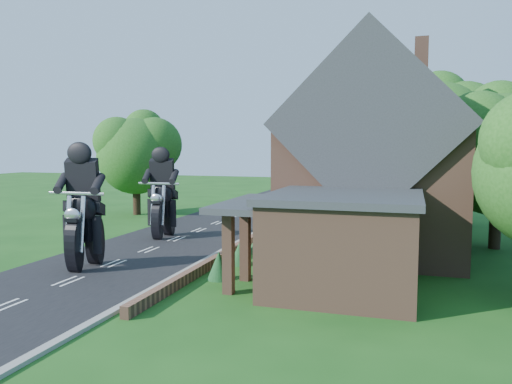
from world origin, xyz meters
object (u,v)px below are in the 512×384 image
(house, at_px, (374,162))
(motorcycle_lead, at_px, (85,250))
(garden_wall, at_px, (245,244))
(motorcycle_follow, at_px, (163,224))
(annex, at_px, (340,240))

(house, height_order, motorcycle_lead, house)
(garden_wall, relative_size, motorcycle_follow, 13.57)
(house, xyz_separation_m, motorcycle_follow, (-11.38, 0.17, -3.59))
(garden_wall, relative_size, house, 2.15)
(garden_wall, distance_m, motorcycle_lead, 7.86)
(annex, distance_m, motorcycle_follow, 12.86)
(garden_wall, bearing_deg, motorcycle_lead, -129.15)
(annex, relative_size, motorcycle_follow, 4.35)
(annex, bearing_deg, garden_wall, 133.84)
(house, distance_m, motorcycle_follow, 11.93)
(garden_wall, relative_size, motorcycle_lead, 13.02)
(garden_wall, height_order, motorcycle_follow, motorcycle_follow)
(motorcycle_follow, bearing_deg, annex, 145.44)
(house, distance_m, motorcycle_lead, 13.67)
(annex, height_order, motorcycle_follow, annex)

